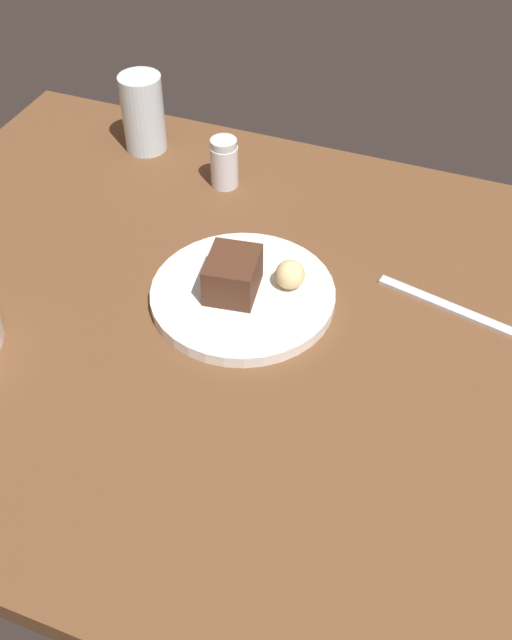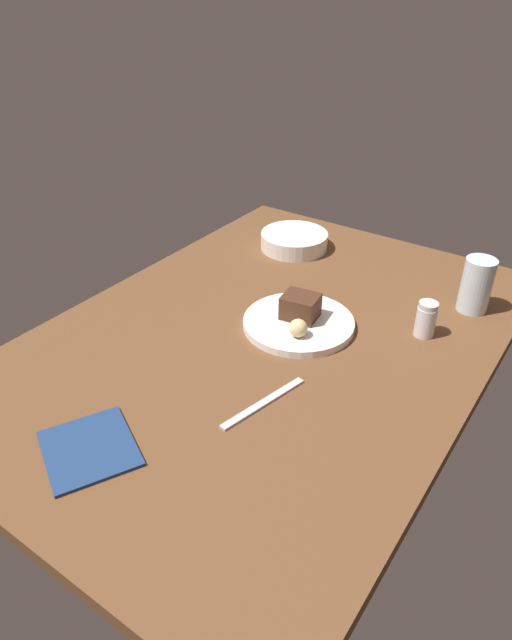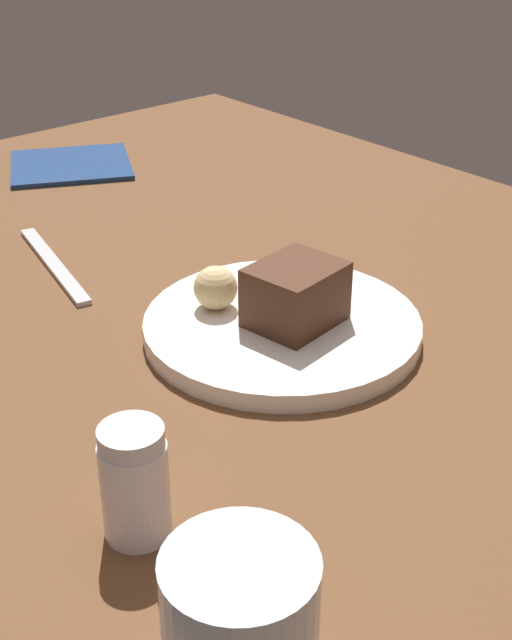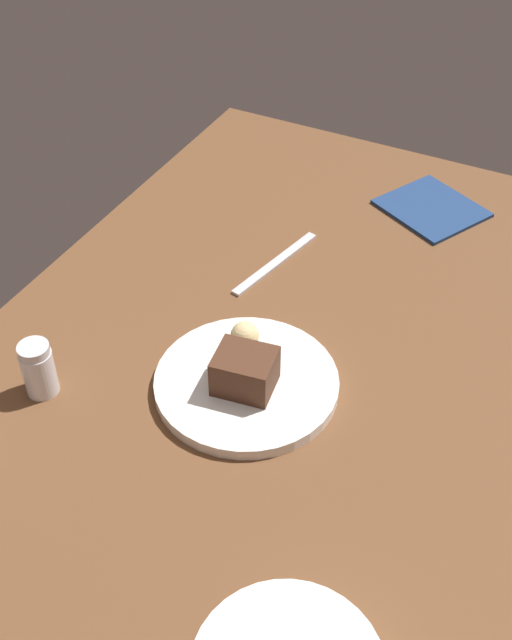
% 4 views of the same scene
% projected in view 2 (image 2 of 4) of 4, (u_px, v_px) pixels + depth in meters
% --- Properties ---
extents(dining_table, '(1.20, 0.84, 0.03)m').
position_uv_depth(dining_table, '(267.00, 341.00, 1.19)').
color(dining_table, brown).
rests_on(dining_table, ground).
extents(dessert_plate, '(0.24, 0.24, 0.02)m').
position_uv_depth(dessert_plate, '(299.00, 323.00, 1.20)').
color(dessert_plate, white).
rests_on(dessert_plate, dining_table).
extents(chocolate_cake_slice, '(0.07, 0.08, 0.05)m').
position_uv_depth(chocolate_cake_slice, '(300.00, 307.00, 1.19)').
color(chocolate_cake_slice, '#472819').
rests_on(chocolate_cake_slice, dessert_plate).
extents(bread_roll, '(0.04, 0.04, 0.04)m').
position_uv_depth(bread_roll, '(298.00, 328.00, 1.14)').
color(bread_roll, '#DBC184').
rests_on(bread_roll, dessert_plate).
extents(salt_shaker, '(0.04, 0.04, 0.08)m').
position_uv_depth(salt_shaker, '(426.00, 319.00, 1.16)').
color(salt_shaker, silver).
rests_on(salt_shaker, dining_table).
extents(water_glass, '(0.07, 0.07, 0.12)m').
position_uv_depth(water_glass, '(476.00, 285.00, 1.23)').
color(water_glass, silver).
rests_on(water_glass, dining_table).
extents(side_bowl, '(0.18, 0.18, 0.04)m').
position_uv_depth(side_bowl, '(294.00, 241.00, 1.52)').
color(side_bowl, white).
rests_on(side_bowl, dining_table).
extents(butter_knife, '(0.19, 0.05, 0.01)m').
position_uv_depth(butter_knife, '(264.00, 403.00, 0.99)').
color(butter_knife, silver).
rests_on(butter_knife, dining_table).
extents(folded_napkin, '(0.19, 0.20, 0.01)m').
position_uv_depth(folded_napkin, '(89.00, 449.00, 0.90)').
color(folded_napkin, navy).
rests_on(folded_napkin, dining_table).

